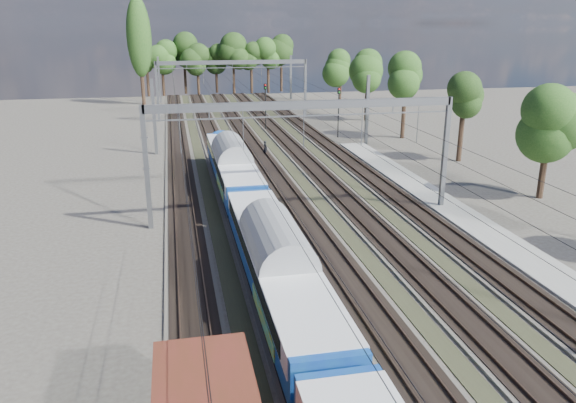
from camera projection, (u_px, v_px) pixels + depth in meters
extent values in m
cube|color=#47423A|center=(181.00, 174.00, 55.76)|extent=(3.00, 130.00, 0.15)
cube|color=black|center=(181.00, 173.00, 55.74)|extent=(2.50, 130.00, 0.06)
cube|color=#473326|center=(173.00, 173.00, 55.57)|extent=(0.08, 130.00, 0.14)
cube|color=#473326|center=(188.00, 172.00, 55.84)|extent=(0.08, 130.00, 0.14)
cube|color=#47423A|center=(226.00, 172.00, 56.63)|extent=(3.00, 130.00, 0.15)
cube|color=black|center=(226.00, 171.00, 56.60)|extent=(2.50, 130.00, 0.06)
cube|color=#473326|center=(219.00, 170.00, 56.43)|extent=(0.08, 130.00, 0.14)
cube|color=#473326|center=(233.00, 170.00, 56.71)|extent=(0.08, 130.00, 0.14)
cube|color=#47423A|center=(270.00, 170.00, 57.50)|extent=(3.00, 130.00, 0.15)
cube|color=black|center=(270.00, 169.00, 57.47)|extent=(2.50, 130.00, 0.06)
cube|color=#473326|center=(263.00, 168.00, 57.30)|extent=(0.08, 130.00, 0.14)
cube|color=#473326|center=(277.00, 167.00, 57.57)|extent=(0.08, 130.00, 0.14)
cube|color=#47423A|center=(312.00, 167.00, 58.36)|extent=(3.00, 130.00, 0.15)
cube|color=black|center=(312.00, 166.00, 58.33)|extent=(2.50, 130.00, 0.06)
cube|color=#473326|center=(306.00, 166.00, 58.16)|extent=(0.08, 130.00, 0.14)
cube|color=#473326|center=(319.00, 165.00, 58.44)|extent=(0.08, 130.00, 0.14)
cube|color=#47423A|center=(354.00, 165.00, 59.23)|extent=(3.00, 130.00, 0.15)
cube|color=black|center=(354.00, 164.00, 59.20)|extent=(2.50, 130.00, 0.06)
cube|color=#473326|center=(347.00, 164.00, 59.03)|extent=(0.08, 130.00, 0.14)
cube|color=#473326|center=(360.00, 163.00, 59.31)|extent=(0.08, 130.00, 0.14)
cube|color=#2F2B1F|center=(204.00, 173.00, 56.21)|extent=(1.10, 130.00, 0.05)
cube|color=#2F2B1F|center=(248.00, 171.00, 57.08)|extent=(1.10, 130.00, 0.05)
cube|color=#2F2B1F|center=(291.00, 169.00, 57.94)|extent=(1.10, 130.00, 0.05)
cube|color=#2F2B1F|center=(333.00, 167.00, 58.81)|extent=(1.10, 130.00, 0.05)
cube|color=gray|center=(518.00, 253.00, 36.45)|extent=(3.00, 70.00, 0.30)
cube|color=slate|center=(146.00, 169.00, 39.94)|extent=(0.35, 0.35, 9.00)
cube|color=slate|center=(445.00, 154.00, 44.37)|extent=(0.35, 0.35, 9.00)
cube|color=slate|center=(304.00, 105.00, 40.88)|extent=(23.00, 0.35, 0.60)
cube|color=slate|center=(157.00, 92.00, 84.74)|extent=(0.35, 0.35, 9.00)
cube|color=slate|center=(305.00, 88.00, 89.17)|extent=(0.35, 0.35, 9.00)
cube|color=slate|center=(232.00, 62.00, 85.68)|extent=(23.00, 0.35, 0.60)
cube|color=slate|center=(154.00, 117.00, 63.35)|extent=(0.35, 0.35, 8.50)
cube|color=slate|center=(159.00, 80.00, 105.35)|extent=(0.35, 0.35, 8.50)
cube|color=slate|center=(367.00, 111.00, 68.22)|extent=(0.35, 0.35, 8.50)
cube|color=slate|center=(291.00, 77.00, 110.22)|extent=(0.35, 0.35, 8.50)
cylinder|color=black|center=(178.00, 120.00, 54.12)|extent=(0.03, 130.00, 0.03)
cylinder|color=black|center=(177.00, 108.00, 53.79)|extent=(0.03, 130.00, 0.03)
cylinder|color=black|center=(224.00, 118.00, 54.99)|extent=(0.03, 130.00, 0.03)
cylinder|color=black|center=(224.00, 107.00, 54.65)|extent=(0.03, 130.00, 0.03)
cylinder|color=black|center=(269.00, 117.00, 55.85)|extent=(0.03, 130.00, 0.03)
cylinder|color=black|center=(269.00, 106.00, 55.52)|extent=(0.03, 130.00, 0.03)
cylinder|color=black|center=(313.00, 115.00, 56.72)|extent=(0.03, 130.00, 0.03)
cylinder|color=black|center=(313.00, 104.00, 56.38)|extent=(0.03, 130.00, 0.03)
cylinder|color=black|center=(356.00, 114.00, 57.58)|extent=(0.03, 130.00, 0.03)
cylinder|color=black|center=(356.00, 103.00, 57.25)|extent=(0.03, 130.00, 0.03)
cylinder|color=black|center=(148.00, 82.00, 115.08)|extent=(0.56, 0.56, 5.82)
sphere|color=#183613|center=(146.00, 59.00, 113.67)|extent=(3.86, 3.86, 3.86)
cylinder|color=black|center=(165.00, 78.00, 115.76)|extent=(0.56, 0.56, 7.31)
sphere|color=#183613|center=(163.00, 49.00, 113.99)|extent=(4.72, 4.72, 4.72)
cylinder|color=black|center=(181.00, 78.00, 116.35)|extent=(0.56, 0.56, 7.27)
sphere|color=#183613|center=(179.00, 49.00, 114.59)|extent=(5.28, 5.28, 5.28)
cylinder|color=black|center=(198.00, 80.00, 119.36)|extent=(0.56, 0.56, 5.86)
sphere|color=#183613|center=(197.00, 57.00, 117.94)|extent=(4.07, 4.07, 4.07)
cylinder|color=black|center=(215.00, 76.00, 120.06)|extent=(0.56, 0.56, 7.41)
sphere|color=#183613|center=(214.00, 47.00, 118.26)|extent=(5.01, 5.01, 5.01)
cylinder|color=black|center=(235.00, 79.00, 119.54)|extent=(0.56, 0.56, 5.94)
sphere|color=#183613|center=(234.00, 56.00, 118.10)|extent=(4.52, 4.52, 4.52)
cylinder|color=black|center=(250.00, 75.00, 121.96)|extent=(0.56, 0.56, 7.32)
sphere|color=#183613|center=(249.00, 47.00, 120.19)|extent=(4.26, 4.26, 4.26)
cylinder|color=black|center=(269.00, 75.00, 122.58)|extent=(0.56, 0.56, 7.11)
sphere|color=#183613|center=(268.00, 48.00, 120.85)|extent=(5.34, 5.34, 5.34)
cylinder|color=black|center=(282.00, 75.00, 122.14)|extent=(0.56, 0.56, 7.14)
sphere|color=#183613|center=(282.00, 48.00, 120.41)|extent=(4.33, 4.33, 4.33)
cylinder|color=black|center=(541.00, 170.00, 46.97)|extent=(0.56, 0.56, 5.29)
sphere|color=#183613|center=(548.00, 120.00, 45.69)|extent=(3.32, 3.32, 3.32)
cylinder|color=black|center=(462.00, 139.00, 59.96)|extent=(0.56, 0.56, 5.14)
sphere|color=#183613|center=(466.00, 100.00, 58.71)|extent=(3.84, 3.84, 3.84)
cylinder|color=black|center=(401.00, 119.00, 72.99)|extent=(0.56, 0.56, 5.07)
sphere|color=#183613|center=(403.00, 87.00, 71.76)|extent=(3.46, 3.46, 3.46)
cylinder|color=black|center=(367.00, 101.00, 88.23)|extent=(0.56, 0.56, 5.55)
sphere|color=#183613|center=(368.00, 72.00, 86.89)|extent=(3.85, 3.85, 3.85)
cylinder|color=black|center=(346.00, 92.00, 100.90)|extent=(0.56, 0.56, 5.07)
sphere|color=#183613|center=(347.00, 69.00, 99.67)|extent=(4.27, 4.27, 4.27)
cylinder|color=black|center=(141.00, 60.00, 101.77)|extent=(0.70, 0.70, 16.00)
ellipsoid|color=#20501A|center=(139.00, 37.00, 100.56)|extent=(4.40, 4.40, 14.08)
cube|color=black|center=(310.00, 371.00, 23.33)|extent=(2.13, 3.20, 0.85)
cube|color=black|center=(256.00, 241.00, 37.26)|extent=(2.13, 3.20, 0.85)
cube|color=#11319C|center=(277.00, 264.00, 29.81)|extent=(2.98, 21.32, 2.03)
cube|color=silver|center=(277.00, 254.00, 29.65)|extent=(3.07, 20.47, 1.01)
cube|color=black|center=(305.00, 252.00, 29.95)|extent=(0.04, 18.12, 0.75)
cube|color=#D8BB0B|center=(295.00, 315.00, 25.60)|extent=(3.09, 5.97, 0.75)
cylinder|color=#999C9E|center=(276.00, 246.00, 29.51)|extent=(3.03, 21.32, 3.03)
cube|color=black|center=(243.00, 208.00, 43.79)|extent=(2.13, 3.20, 0.85)
cube|color=black|center=(225.00, 164.00, 57.72)|extent=(2.13, 3.20, 0.85)
cube|color=#11319C|center=(232.00, 166.00, 50.27)|extent=(2.98, 21.32, 2.03)
cube|color=silver|center=(232.00, 160.00, 50.11)|extent=(3.07, 20.47, 1.01)
cube|color=black|center=(249.00, 159.00, 50.41)|extent=(0.04, 18.12, 0.75)
cube|color=#D8BB0B|center=(238.00, 186.00, 46.06)|extent=(3.09, 5.97, 0.75)
cylinder|color=#999C9E|center=(232.00, 155.00, 49.96)|extent=(3.03, 21.32, 3.03)
imported|color=black|center=(265.00, 148.00, 63.81)|extent=(0.61, 0.72, 1.67)
cylinder|color=black|center=(266.00, 110.00, 78.20)|extent=(0.16, 0.16, 5.67)
cube|color=black|center=(265.00, 87.00, 77.22)|extent=(0.46, 0.37, 0.79)
sphere|color=red|center=(265.00, 85.00, 77.01)|extent=(0.18, 0.18, 0.18)
sphere|color=#0C9919|center=(265.00, 88.00, 77.13)|extent=(0.18, 0.18, 0.18)
cylinder|color=black|center=(338.00, 116.00, 73.21)|extent=(0.16, 0.16, 5.69)
cube|color=black|center=(339.00, 91.00, 72.23)|extent=(0.41, 0.26, 0.80)
sphere|color=red|center=(339.00, 89.00, 72.02)|extent=(0.18, 0.18, 0.18)
sphere|color=#0C9919|center=(339.00, 92.00, 72.15)|extent=(0.18, 0.18, 0.18)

